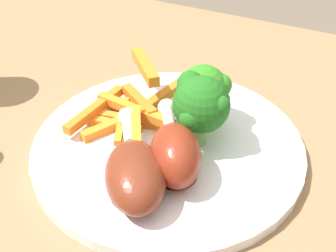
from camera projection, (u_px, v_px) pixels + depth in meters
The scene contains 7 objects.
dining_table at pixel (108, 215), 0.51m from camera, with size 1.17×0.76×0.72m.
dinner_plate at pixel (168, 146), 0.44m from camera, with size 0.27×0.27×0.01m, color white.
broccoli_floret_front at pixel (199, 102), 0.41m from camera, with size 0.06×0.06×0.07m.
broccoli_floret_middle at pixel (205, 89), 0.44m from camera, with size 0.05×0.05×0.07m.
carrot_fries_pile at pixel (131, 107), 0.46m from camera, with size 0.10×0.14×0.05m.
chicken_drumstick_near at pixel (135, 172), 0.38m from camera, with size 0.11×0.13×0.04m.
chicken_drumstick_far at pixel (175, 152), 0.39m from camera, with size 0.09×0.12×0.05m.
Camera 1 is at (-0.21, 0.28, 1.01)m, focal length 46.87 mm.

